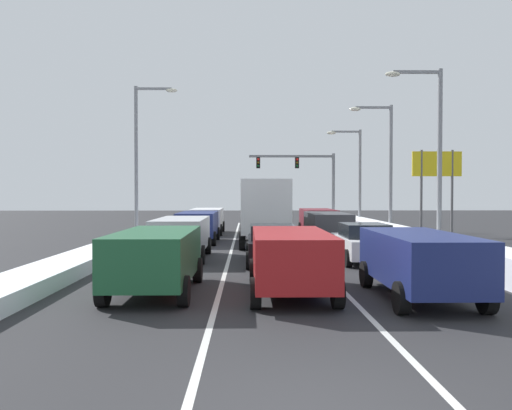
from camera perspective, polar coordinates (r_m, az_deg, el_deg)
The scene contains 23 objects.
ground_plane at distance 21.91m, azimuth 1.53°, elevation -5.76°, with size 120.00×120.00×0.00m, color #28282B.
lane_stripe_between_right_lane_and_center_lane at distance 25.91m, azimuth 4.92°, elevation -4.67°, with size 0.14×43.03×0.01m, color silver.
lane_stripe_between_center_lane_and_left_lane at distance 25.79m, azimuth -2.64°, elevation -4.69°, with size 0.14×43.03×0.01m, color silver.
snow_bank_right_shoulder at distance 26.93m, azimuth 16.24°, elevation -3.53°, with size 1.56×43.03×0.90m, color white.
snow_bank_left_shoulder at distance 26.46m, azimuth -14.22°, elevation -4.07°, with size 1.67×43.03×0.47m, color white.
suv_navy_right_lane_nearest at distance 13.83m, azimuth 17.55°, elevation -5.71°, with size 2.16×4.90×1.67m.
sedan_white_right_lane_second at distance 20.74m, azimuth 11.77°, elevation -4.07°, with size 2.00×4.50×1.51m.
suv_charcoal_right_lane_third at distance 27.33m, azimuth 7.88°, elevation -2.24°, with size 2.16×4.90×1.67m.
suv_maroon_right_lane_fourth at distance 33.51m, azimuth 6.86°, elevation -1.59°, with size 2.16×4.90×1.67m.
suv_red_center_lane_nearest at distance 13.76m, azimuth 3.85°, elevation -5.69°, with size 2.16×4.90×1.67m.
sedan_black_center_lane_second at distance 19.70m, azimuth 1.81°, elevation -4.32°, with size 2.00×4.50×1.51m.
box_truck_center_lane_third at distance 26.82m, azimuth 0.90°, elevation -0.40°, with size 2.53×7.20×3.36m.
sedan_tan_center_lane_fourth at distance 35.52m, azimuth 0.86°, elevation -1.82°, with size 2.00×4.50×1.51m.
suv_green_left_lane_nearest at distance 14.20m, azimuth -10.98°, elevation -5.50°, with size 2.16×4.90×1.67m.
suv_silver_left_lane_second at distance 21.38m, azimuth -8.23°, elevation -3.21°, with size 2.16×4.90×1.67m.
suv_navy_left_lane_third at distance 28.34m, azimuth -6.42°, elevation -2.11°, with size 2.16×4.90×1.67m.
suv_white_left_lane_fourth at distance 34.65m, azimuth -5.41°, elevation -1.49°, with size 2.16×4.90×1.67m.
traffic_light_gantry at distance 45.52m, azimuth 5.64°, elevation 3.55°, with size 7.54×0.47×6.20m.
street_lamp_right_near at distance 25.27m, azimuth 18.86°, elevation 6.50°, with size 2.66×0.36×8.41m.
street_lamp_right_mid at distance 32.68m, azimuth 14.03°, elevation 5.03°, with size 2.66×0.36×8.09m.
street_lamp_right_far at distance 40.22m, azimuth 10.86°, elevation 3.93°, with size 2.66×0.36×7.56m.
street_lamp_left_mid at distance 32.82m, azimuth -12.54°, elevation 6.13°, with size 2.66×0.36×9.30m.
roadside_sign_right at distance 35.34m, azimuth 19.33°, elevation 3.37°, with size 3.20×0.16×5.50m.
Camera 1 is at (-0.94, -6.08, 2.68)m, focal length 36.25 mm.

